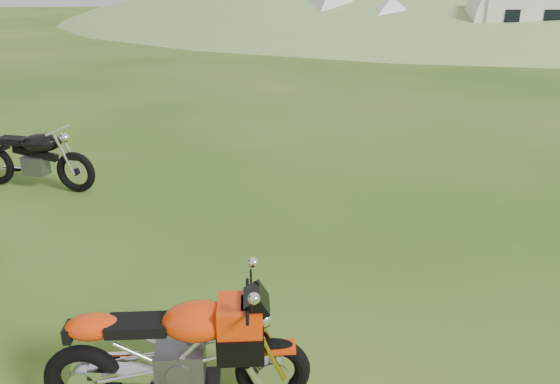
{
  "coord_description": "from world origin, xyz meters",
  "views": [
    {
      "loc": [
        -0.34,
        -4.89,
        2.97
      ],
      "look_at": [
        0.23,
        0.4,
        0.87
      ],
      "focal_mm": 35.0,
      "sensor_mm": 36.0,
      "label": 1
    }
  ],
  "objects_px": {
    "tent_right": "(390,20)",
    "sport_motorcycle": "(176,343)",
    "vintage_moto_b": "(33,156)",
    "caravan": "(524,24)",
    "tent_mid": "(331,13)"
  },
  "relations": [
    {
      "from": "sport_motorcycle",
      "to": "caravan",
      "type": "xyz_separation_m",
      "value": [
        13.29,
        19.63,
        0.56
      ]
    },
    {
      "from": "sport_motorcycle",
      "to": "vintage_moto_b",
      "type": "height_order",
      "value": "sport_motorcycle"
    },
    {
      "from": "sport_motorcycle",
      "to": "vintage_moto_b",
      "type": "bearing_deg",
      "value": 119.78
    },
    {
      "from": "tent_right",
      "to": "caravan",
      "type": "relative_size",
      "value": 0.57
    },
    {
      "from": "sport_motorcycle",
      "to": "caravan",
      "type": "relative_size",
      "value": 0.38
    },
    {
      "from": "tent_mid",
      "to": "sport_motorcycle",
      "type": "bearing_deg",
      "value": -120.48
    },
    {
      "from": "vintage_moto_b",
      "to": "caravan",
      "type": "xyz_separation_m",
      "value": [
        15.71,
        14.84,
        0.61
      ]
    },
    {
      "from": "tent_mid",
      "to": "vintage_moto_b",
      "type": "bearing_deg",
      "value": -129.82
    },
    {
      "from": "sport_motorcycle",
      "to": "tent_mid",
      "type": "height_order",
      "value": "tent_mid"
    },
    {
      "from": "tent_right",
      "to": "caravan",
      "type": "height_order",
      "value": "tent_right"
    },
    {
      "from": "tent_right",
      "to": "sport_motorcycle",
      "type": "bearing_deg",
      "value": -110.04
    },
    {
      "from": "sport_motorcycle",
      "to": "tent_right",
      "type": "height_order",
      "value": "tent_right"
    },
    {
      "from": "sport_motorcycle",
      "to": "caravan",
      "type": "bearing_deg",
      "value": 58.79
    },
    {
      "from": "vintage_moto_b",
      "to": "tent_right",
      "type": "bearing_deg",
      "value": 78.01
    },
    {
      "from": "vintage_moto_b",
      "to": "caravan",
      "type": "relative_size",
      "value": 0.4
    }
  ]
}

